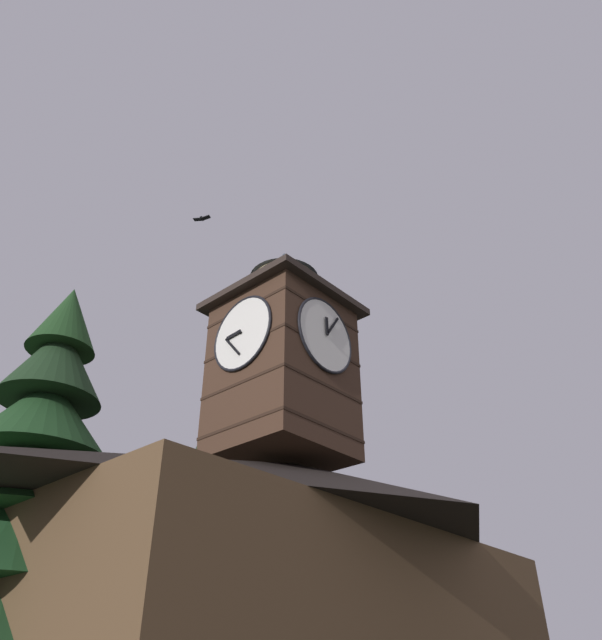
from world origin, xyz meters
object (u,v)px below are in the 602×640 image
clock_tower (283,362)px  pine_tree_aside (22,511)px  building_main (293,592)px  pine_tree_behind (214,541)px  flying_bird_high (202,219)px  moon (154,521)px

clock_tower → pine_tree_aside: bearing=-22.1°
building_main → pine_tree_behind: size_ratio=1.07×
flying_bird_high → building_main: bearing=123.1°
building_main → pine_tree_aside: bearing=-21.6°
clock_tower → pine_tree_behind: bearing=-107.2°
clock_tower → pine_tree_aside: (6.61, -2.69, -5.88)m
moon → flying_bird_high: size_ratio=3.12×
building_main → clock_tower: (0.48, -0.13, 7.32)m
pine_tree_behind → moon: 33.48m
clock_tower → pine_tree_behind: (-1.44, -4.65, -5.11)m
pine_tree_aside → moon: size_ratio=5.15×
pine_tree_aside → moon: bearing=-129.6°
building_main → pine_tree_behind: 5.35m
clock_tower → flying_bird_high: size_ratio=10.89×
pine_tree_aside → building_main: bearing=158.4°
pine_tree_behind → pine_tree_aside: bearing=13.7°
clock_tower → moon: 37.34m
building_main → moon: 38.52m
building_main → moon: size_ratio=6.87×
moon → flying_bird_high: (19.76, 29.30, 4.23)m
building_main → flying_bird_high: 15.17m
clock_tower → flying_bird_high: (1.71, -3.25, 7.31)m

